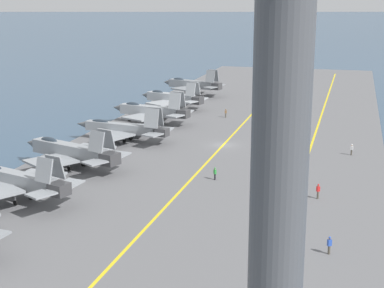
{
  "coord_description": "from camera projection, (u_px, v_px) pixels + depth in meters",
  "views": [
    {
      "loc": [
        -90.15,
        -19.94,
        23.61
      ],
      "look_at": [
        -10.25,
        2.36,
        2.9
      ],
      "focal_mm": 55.0,
      "sensor_mm": 36.0,
      "label": 1
    }
  ],
  "objects": [
    {
      "name": "carrier_deck",
      "position": [
        223.0,
        146.0,
        95.12
      ],
      "size": [
        220.23,
        50.12,
        0.4
      ],
      "primitive_type": "cube",
      "color": "slate",
      "rests_on": "ground"
    },
    {
      "name": "ground_plane",
      "position": [
        223.0,
        148.0,
        95.17
      ],
      "size": [
        2000.0,
        2000.0,
        0.0
      ],
      "primitive_type": "plane",
      "color": "#334C66"
    },
    {
      "name": "crew_blue_vest",
      "position": [
        329.0,
        244.0,
        54.49
      ],
      "size": [
        0.44,
        0.46,
        1.75
      ],
      "color": "#4C473D",
      "rests_on": "carrier_deck"
    },
    {
      "name": "crew_green_vest",
      "position": [
        215.0,
        173.0,
        76.8
      ],
      "size": [
        0.46,
        0.45,
        1.69
      ],
      "color": "#232328",
      "rests_on": "carrier_deck"
    },
    {
      "name": "parked_jet_second",
      "position": [
        17.0,
        179.0,
        68.29
      ],
      "size": [
        12.33,
        16.4,
        6.23
      ],
      "color": "gray",
      "rests_on": "carrier_deck"
    },
    {
      "name": "parked_jet_sixth",
      "position": [
        172.0,
        98.0,
        125.59
      ],
      "size": [
        13.5,
        15.43,
        6.08
      ],
      "color": "#9EA3A8",
      "rests_on": "carrier_deck"
    },
    {
      "name": "parked_jet_third",
      "position": [
        70.0,
        151.0,
        82.11
      ],
      "size": [
        14.1,
        17.53,
        6.13
      ],
      "color": "gray",
      "rests_on": "carrier_deck"
    },
    {
      "name": "parked_jet_fifth",
      "position": [
        151.0,
        111.0,
        110.75
      ],
      "size": [
        13.65,
        16.32,
        6.44
      ],
      "color": "#93999E",
      "rests_on": "carrier_deck"
    },
    {
      "name": "deck_stripe_foul_line",
      "position": [
        309.0,
        151.0,
        91.47
      ],
      "size": [
        198.21,
        0.58,
        0.01
      ],
      "primitive_type": "cube",
      "rotation": [
        0.0,
        0.0,
        -0.0
      ],
      "color": "yellow",
      "rests_on": "carrier_deck"
    },
    {
      "name": "parked_jet_seventh",
      "position": [
        192.0,
        84.0,
        142.29
      ],
      "size": [
        12.56,
        15.94,
        6.62
      ],
      "color": "gray",
      "rests_on": "carrier_deck"
    },
    {
      "name": "crew_white_vest",
      "position": [
        352.0,
        149.0,
        88.84
      ],
      "size": [
        0.33,
        0.43,
        1.75
      ],
      "color": "#4C473D",
      "rests_on": "carrier_deck"
    },
    {
      "name": "deck_stripe_centerline",
      "position": [
        223.0,
        145.0,
        95.07
      ],
      "size": [
        198.21,
        0.36,
        0.01
      ],
      "primitive_type": "cube",
      "color": "yellow",
      "rests_on": "carrier_deck"
    },
    {
      "name": "crew_red_vest",
      "position": [
        318.0,
        191.0,
        69.54
      ],
      "size": [
        0.44,
        0.46,
        1.83
      ],
      "color": "#4C473D",
      "rests_on": "carrier_deck"
    },
    {
      "name": "crew_brown_vest",
      "position": [
        226.0,
        113.0,
        116.73
      ],
      "size": [
        0.37,
        0.44,
        1.73
      ],
      "color": "#4C473D",
      "rests_on": "carrier_deck"
    },
    {
      "name": "parked_jet_fourth",
      "position": [
        123.0,
        128.0,
        97.25
      ],
      "size": [
        12.64,
        17.44,
        6.08
      ],
      "color": "gray",
      "rests_on": "carrier_deck"
    }
  ]
}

